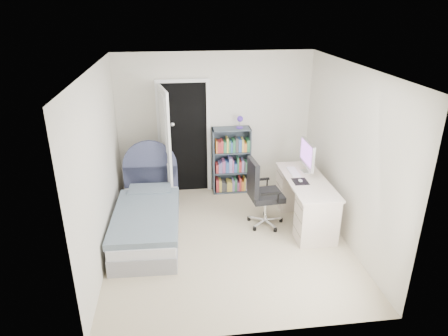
{
  "coord_description": "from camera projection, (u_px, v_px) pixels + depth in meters",
  "views": [
    {
      "loc": [
        -0.69,
        -4.97,
        3.26
      ],
      "look_at": [
        -0.03,
        0.31,
        1.03
      ],
      "focal_mm": 32.0,
      "sensor_mm": 36.0,
      "label": 1
    }
  ],
  "objects": [
    {
      "name": "floor_lamp",
      "position": [
        173.0,
        166.0,
        7.03
      ],
      "size": [
        0.2,
        0.2,
        1.38
      ],
      "color": "silver",
      "rests_on": "ground"
    },
    {
      "name": "door",
      "position": [
        172.0,
        142.0,
        6.78
      ],
      "size": [
        0.92,
        0.82,
        2.06
      ],
      "color": "black",
      "rests_on": "ground"
    },
    {
      "name": "bookcase",
      "position": [
        232.0,
        162.0,
        7.21
      ],
      "size": [
        0.67,
        0.29,
        1.43
      ],
      "color": "#3E4A55",
      "rests_on": "ground"
    },
    {
      "name": "desk",
      "position": [
        305.0,
        199.0,
        6.22
      ],
      "size": [
        0.61,
        1.52,
        1.24
      ],
      "color": "beige",
      "rests_on": "ground"
    },
    {
      "name": "bed",
      "position": [
        148.0,
        218.0,
        5.95
      ],
      "size": [
        0.97,
        1.96,
        1.19
      ],
      "color": "gray",
      "rests_on": "ground"
    },
    {
      "name": "office_chair",
      "position": [
        261.0,
        190.0,
        6.07
      ],
      "size": [
        0.57,
        0.59,
        1.09
      ],
      "color": "silver",
      "rests_on": "ground"
    },
    {
      "name": "nightstand",
      "position": [
        136.0,
        181.0,
        6.95
      ],
      "size": [
        0.37,
        0.37,
        0.56
      ],
      "color": "#D6A884",
      "rests_on": "ground"
    },
    {
      "name": "room_shell",
      "position": [
        229.0,
        162.0,
        5.4
      ],
      "size": [
        3.5,
        3.7,
        2.6
      ],
      "color": "tan",
      "rests_on": "ground"
    }
  ]
}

